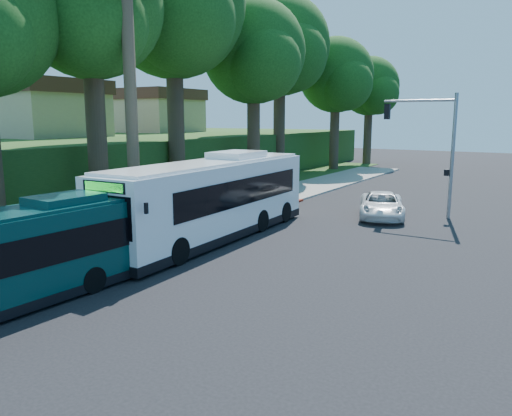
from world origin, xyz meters
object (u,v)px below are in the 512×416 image
Objects in this scene: white_bus at (214,197)px; pickup at (382,205)px; bus_shelter at (129,200)px; teal_bus at (20,255)px.

white_bus is 2.60× the size of pickup.
bus_shelter is 0.24× the size of white_bus.
teal_bus is (3.46, -7.88, -0.26)m from bus_shelter.
white_bus reaches higher than teal_bus.
bus_shelter is at bearing 116.65° from teal_bus.
white_bus reaches higher than pickup.
pickup is at bearing 51.82° from bus_shelter.
teal_bus is 2.08× the size of pickup.
white_bus is at bearing 31.26° from bus_shelter.
teal_bus reaches higher than bus_shelter.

